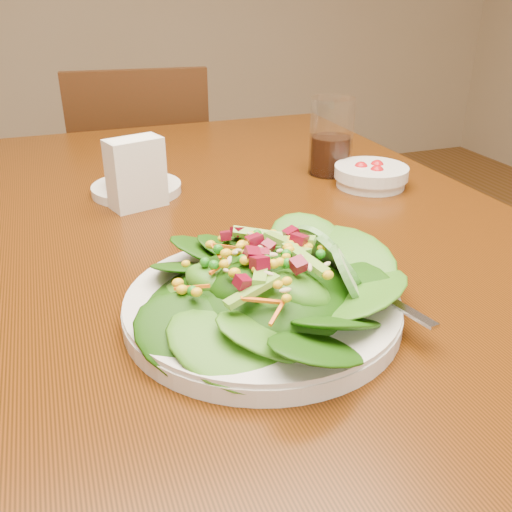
# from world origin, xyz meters

# --- Properties ---
(dining_table) EXTENTS (0.90, 1.40, 0.75)m
(dining_table) POSITION_xyz_m (0.00, 0.00, 0.65)
(dining_table) COLOR #512307
(dining_table) RESTS_ON ground_plane
(chair_far) EXTENTS (0.45, 0.45, 0.88)m
(chair_far) POSITION_xyz_m (-0.01, 0.94, 0.46)
(chair_far) COLOR black
(chair_far) RESTS_ON ground_plane
(salad_plate) EXTENTS (0.31, 0.31, 0.09)m
(salad_plate) POSITION_xyz_m (-0.05, -0.25, 0.78)
(salad_plate) COLOR silver
(salad_plate) RESTS_ON dining_table
(bread_plate) EXTENTS (0.16, 0.16, 0.08)m
(bread_plate) POSITION_xyz_m (-0.13, 0.21, 0.78)
(bread_plate) COLOR silver
(bread_plate) RESTS_ON dining_table
(tomato_bowl) EXTENTS (0.13, 0.13, 0.04)m
(tomato_bowl) POSITION_xyz_m (0.28, 0.10, 0.77)
(tomato_bowl) COLOR silver
(tomato_bowl) RESTS_ON dining_table
(drinking_glass) EXTENTS (0.08, 0.08, 0.14)m
(drinking_glass) POSITION_xyz_m (0.25, 0.19, 0.81)
(drinking_glass) COLOR silver
(drinking_glass) RESTS_ON dining_table
(napkin_holder) EXTENTS (0.10, 0.07, 0.12)m
(napkin_holder) POSITION_xyz_m (-0.14, 0.14, 0.81)
(napkin_holder) COLOR white
(napkin_holder) RESTS_ON dining_table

